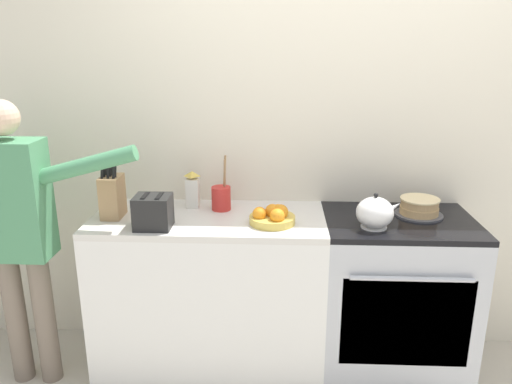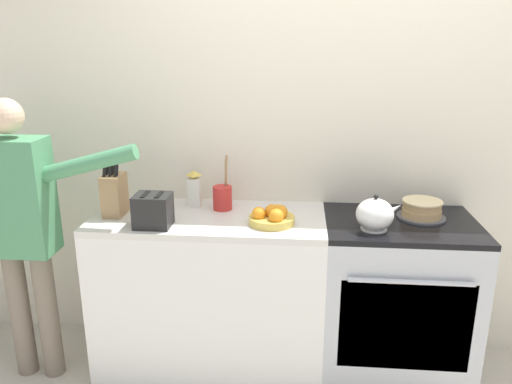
{
  "view_description": "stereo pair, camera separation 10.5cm",
  "coord_description": "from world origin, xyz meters",
  "views": [
    {
      "loc": [
        -0.34,
        -2.22,
        1.83
      ],
      "look_at": [
        -0.45,
        0.26,
        1.06
      ],
      "focal_mm": 35.0,
      "sensor_mm": 36.0,
      "label": 1
    },
    {
      "loc": [
        -0.23,
        -2.22,
        1.83
      ],
      "look_at": [
        -0.45,
        0.26,
        1.06
      ],
      "focal_mm": 35.0,
      "sensor_mm": 36.0,
      "label": 2
    }
  ],
  "objects": [
    {
      "name": "wall_back",
      "position": [
        0.0,
        0.6,
        1.3
      ],
      "size": [
        8.0,
        0.04,
        2.6
      ],
      "color": "silver",
      "rests_on": "ground_plane"
    },
    {
      "name": "counter_cabinet",
      "position": [
        -0.71,
        0.29,
        0.46
      ],
      "size": [
        1.25,
        0.58,
        0.91
      ],
      "color": "white",
      "rests_on": "ground_plane"
    },
    {
      "name": "stove_range",
      "position": [
        0.31,
        0.29,
        0.46
      ],
      "size": [
        0.79,
        0.62,
        0.91
      ],
      "color": "#B7BABF",
      "rests_on": "ground_plane"
    },
    {
      "name": "layer_cake",
      "position": [
        0.43,
        0.36,
        0.96
      ],
      "size": [
        0.25,
        0.25,
        0.1
      ],
      "color": "#4C4C51",
      "rests_on": "stove_range"
    },
    {
      "name": "tea_kettle",
      "position": [
        0.15,
        0.16,
        0.99
      ],
      "size": [
        0.23,
        0.19,
        0.18
      ],
      "color": "white",
      "rests_on": "stove_range"
    },
    {
      "name": "knife_block",
      "position": [
        -1.22,
        0.27,
        1.03
      ],
      "size": [
        0.1,
        0.16,
        0.32
      ],
      "color": "tan",
      "rests_on": "counter_cabinet"
    },
    {
      "name": "utensil_crock",
      "position": [
        -0.65,
        0.41,
        0.99
      ],
      "size": [
        0.11,
        0.11,
        0.31
      ],
      "color": "red",
      "rests_on": "counter_cabinet"
    },
    {
      "name": "fruit_bowl",
      "position": [
        -0.36,
        0.2,
        0.95
      ],
      "size": [
        0.24,
        0.24,
        0.1
      ],
      "color": "gold",
      "rests_on": "counter_cabinet"
    },
    {
      "name": "toaster",
      "position": [
        -0.96,
        0.11,
        1.0
      ],
      "size": [
        0.2,
        0.16,
        0.17
      ],
      "color": "black",
      "rests_on": "counter_cabinet"
    },
    {
      "name": "milk_carton",
      "position": [
        -0.82,
        0.45,
        1.01
      ],
      "size": [
        0.07,
        0.07,
        0.21
      ],
      "color": "white",
      "rests_on": "counter_cabinet"
    },
    {
      "name": "person_baker",
      "position": [
        -1.67,
        0.11,
        0.92
      ],
      "size": [
        0.91,
        0.2,
        1.56
      ],
      "rotation": [
        0.0,
        0.0,
        0.16
      ],
      "color": "#7A6B5B",
      "rests_on": "ground_plane"
    }
  ]
}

